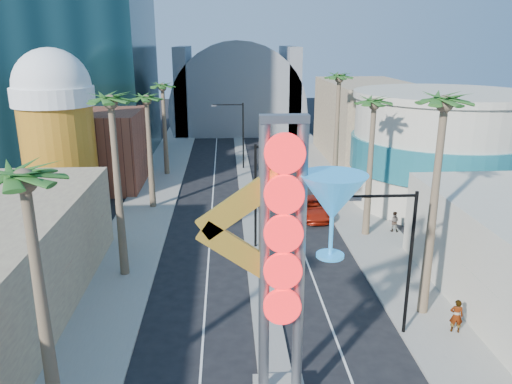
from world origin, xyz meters
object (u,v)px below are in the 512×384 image
(neon_sign, at_px, (303,249))
(pedestrian_b, at_px, (394,222))
(red_pickup, at_px, (312,208))
(pedestrian_a, at_px, (456,316))

(neon_sign, height_order, pedestrian_b, neon_sign)
(red_pickup, bearing_deg, neon_sign, -103.80)
(pedestrian_a, bearing_deg, neon_sign, 44.05)
(neon_sign, relative_size, pedestrian_b, 7.46)
(pedestrian_a, bearing_deg, red_pickup, -60.70)
(red_pickup, distance_m, pedestrian_b, 7.36)
(red_pickup, distance_m, pedestrian_a, 19.38)
(red_pickup, xyz_separation_m, pedestrian_b, (5.94, -4.34, 0.16))
(pedestrian_b, bearing_deg, neon_sign, 80.82)
(pedestrian_a, height_order, pedestrian_b, pedestrian_a)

